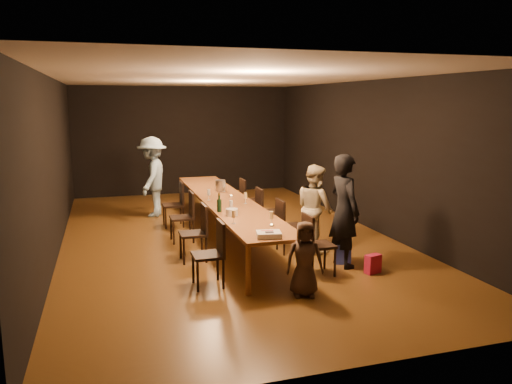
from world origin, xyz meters
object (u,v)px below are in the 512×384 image
object	(u,v)px
woman_birthday	(344,211)
ice_bucket	(220,186)
champagne_bottle	(219,202)
woman_tan	(315,208)
birthday_cake	(269,234)
child	(305,259)
chair_right_0	(319,244)
chair_right_1	(291,226)
chair_left_2	(182,217)
chair_right_2	(269,211)
man_blue	(152,177)
plate_stack	(232,212)
table	(226,202)
chair_left_1	(193,233)
chair_right_3	(251,200)
chair_left_3	(173,204)
chair_left_0	(208,254)

from	to	relation	value
woman_birthday	ice_bucket	bearing A→B (deg)	15.26
champagne_bottle	woman_tan	bearing A→B (deg)	-7.49
birthday_cake	child	bearing A→B (deg)	-30.24
chair_right_0	chair_right_1	world-z (taller)	same
chair_left_2	ice_bucket	xyz separation A→B (m)	(0.95, 0.90, 0.40)
woman_tan	chair_right_2	bearing A→B (deg)	9.34
man_blue	champagne_bottle	distance (m)	3.41
man_blue	plate_stack	world-z (taller)	man_blue
champagne_bottle	table	bearing A→B (deg)	70.40
chair_right_0	child	xyz separation A→B (m)	(-0.54, -0.72, 0.05)
child	birthday_cake	size ratio (longest dim) A/B	2.72
chair_left_1	woman_birthday	world-z (taller)	woman_birthday
child	table	bearing A→B (deg)	109.92
chair_right_0	chair_right_1	bearing A→B (deg)	180.00
child	champagne_bottle	bearing A→B (deg)	122.04
table	woman_birthday	xyz separation A→B (m)	(1.38, -2.14, 0.19)
chair_right_0	plate_stack	world-z (taller)	chair_right_0
chair_right_1	chair_right_3	size ratio (longest dim) A/B	1.00
man_blue	chair_right_3	bearing A→B (deg)	80.77
table	child	distance (m)	3.15
chair_right_3	woman_tan	bearing A→B (deg)	10.05
chair_left_2	woman_birthday	distance (m)	3.12
chair_right_3	woman_birthday	world-z (taller)	woman_birthday
woman_birthday	birthday_cake	bearing A→B (deg)	106.02
chair_right_3	champagne_bottle	distance (m)	2.57
chair_right_2	champagne_bottle	world-z (taller)	champagne_bottle
chair_right_0	chair_left_3	distance (m)	3.98
birthday_cake	champagne_bottle	bearing A→B (deg)	110.65
man_blue	woman_birthday	bearing A→B (deg)	49.29
woman_tan	birthday_cake	distance (m)	2.05
chair_left_1	chair_left_3	size ratio (longest dim) A/B	1.00
chair_right_2	birthday_cake	xyz separation A→B (m)	(-0.93, -2.78, 0.32)
chair_right_1	plate_stack	xyz separation A→B (m)	(-1.08, -0.16, 0.34)
chair_right_2	chair_left_1	size ratio (longest dim) A/B	1.00
chair_right_0	ice_bucket	distance (m)	3.41
chair_left_1	chair_right_0	bearing A→B (deg)	-125.22
table	chair_left_0	xyz separation A→B (m)	(-0.85, -2.40, -0.24)
woman_tan	child	bearing A→B (deg)	142.93
chair_right_2	woman_tan	xyz separation A→B (m)	(0.43, -1.24, 0.29)
woman_birthday	chair_left_2	bearing A→B (deg)	38.58
chair_left_3	champagne_bottle	xyz separation A→B (m)	(0.49, -2.22, 0.45)
chair_left_3	plate_stack	xyz separation A→B (m)	(0.62, -2.56, 0.34)
chair_right_1	chair_left_3	size ratio (longest dim) A/B	1.00
chair_left_0	plate_stack	world-z (taller)	chair_left_0
chair_right_1	chair_right_2	bearing A→B (deg)	180.00
chair_left_0	plate_stack	xyz separation A→B (m)	(0.62, 1.04, 0.34)
chair_right_1	ice_bucket	bearing A→B (deg)	-160.31
chair_right_2	woman_birthday	world-z (taller)	woman_birthday
table	ice_bucket	size ratio (longest dim) A/B	26.00
chair_right_0	woman_birthday	distance (m)	0.73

